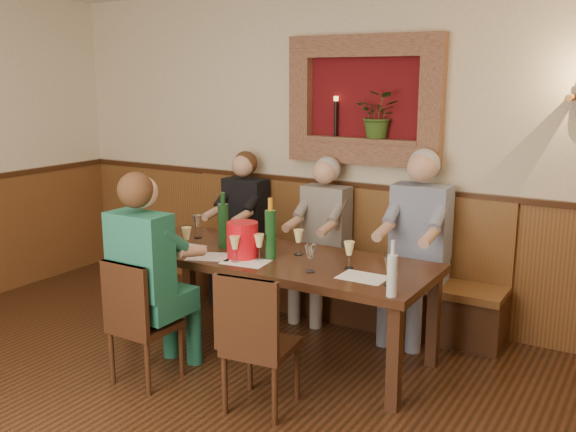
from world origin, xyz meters
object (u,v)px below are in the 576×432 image
Objects in this scene: person_bench_right at (415,260)px; water_bottle at (392,274)px; dining_table at (273,265)px; bench at (331,277)px; person_bench_mid at (321,252)px; person_chair_front at (152,293)px; chair_near_left at (145,346)px; spittoon_bucket at (242,240)px; chair_near_right at (260,369)px; person_bench_left at (241,240)px; wine_bottle_green_b at (223,224)px; wine_bottle_green_a at (271,233)px.

person_bench_right is 4.32× the size of water_bottle.
dining_table is 1.01m from bench.
person_bench_mid is 0.96× the size of person_chair_front.
spittoon_bucket is (0.32, 0.72, 0.63)m from chair_near_left.
chair_near_left is 0.89m from chair_near_right.
water_bottle is (1.58, 0.48, 0.64)m from chair_near_left.
chair_near_right is at bearing -51.50° from person_bench_left.
chair_near_left is 2.17m from person_bench_right.
person_chair_front is at bearing -117.38° from spittoon_bucket.
chair_near_left is at bearing -114.19° from spittoon_bucket.
chair_near_left is 2.02× the size of wine_bottle_green_b.
person_bench_right is at bearing -0.24° from person_bench_mid.
person_bench_mid is at bearing 83.31° from spittoon_bucket.
chair_near_left is (-0.48, -0.87, -0.42)m from dining_table.
wine_bottle_green_a reaches higher than chair_near_left.
chair_near_right is at bearing -151.14° from water_bottle.
wine_bottle_green_b reaches higher than spittoon_bucket.
chair_near_left is at bearing -119.07° from dining_table.
dining_table is 1.74× the size of person_bench_left.
person_bench_left is at bearing 179.87° from person_bench_right.
chair_near_right is 2.02× the size of wine_bottle_green_a.
spittoon_bucket is 0.33m from wine_bottle_green_b.
water_bottle is at bearing -47.19° from person_bench_mid.
person_bench_right reaches higher than bench.
wine_bottle_green_b is at bearing 88.54° from chair_near_left.
person_bench_mid reaches higher than dining_table.
person_bench_left reaches higher than chair_near_left.
wine_bottle_green_b is (0.03, 0.78, 0.33)m from person_chair_front.
spittoon_bucket is (-0.16, -0.16, 0.21)m from dining_table.
person_bench_right is 1.29m from water_bottle.
spittoon_bucket is at bearing -134.20° from person_bench_right.
person_bench_right is at bearing 103.41° from water_bottle.
wine_bottle_green_a is (0.91, -0.91, 0.37)m from person_bench_left.
person_bench_mid reaches higher than bench.
person_bench_left is at bearing 121.18° from chair_near_right.
wine_bottle_green_a is 1.28× the size of water_bottle.
chair_near_left is 0.58× the size of person_bench_right.
chair_near_right is at bearing -42.54° from wine_bottle_green_b.
spittoon_bucket is (-0.12, -0.99, 0.31)m from person_bench_mid.
wine_bottle_green_b is (-0.45, 0.00, 0.25)m from dining_table.
wine_bottle_green_a is at bearing 25.05° from spittoon_bucket.
bench is 0.27m from person_bench_mid.
person_bench_right is (0.85, -0.00, 0.05)m from person_bench_mid.
bench is 3.45× the size of chair_near_left.
person_chair_front reaches higher than wine_bottle_green_a.
wine_bottle_green_b is (-0.45, -0.94, 0.60)m from bench.
chair_near_left is at bearing -90.11° from person_chair_front.
chair_near_left is 1.77m from water_bottle.
water_bottle is at bearing -31.83° from person_bench_left.
bench is at bearing 90.00° from dining_table.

